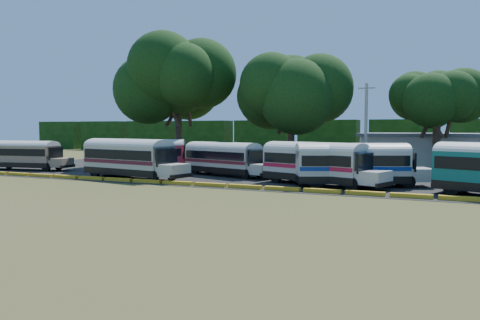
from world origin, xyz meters
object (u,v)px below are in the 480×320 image
at_px(bus_cream_west, 130,156).
at_px(tree_west, 178,78).
at_px(bus_beige, 25,153).
at_px(bus_red, 146,153).
at_px(bus_white_red, 316,161).

height_order(bus_cream_west, tree_west, tree_west).
height_order(bus_beige, tree_west, tree_west).
relative_size(bus_red, tree_west, 0.69).
xyz_separation_m(bus_cream_west, tree_west, (-4.21, 15.55, 8.72)).
relative_size(bus_cream_west, tree_west, 0.75).
height_order(bus_beige, bus_red, bus_red).
distance_m(bus_beige, bus_red, 14.12).
bearing_deg(tree_west, bus_red, -79.24).
xyz_separation_m(bus_white_red, tree_west, (-21.13, 13.57, 8.81)).
relative_size(bus_cream_west, bus_white_red, 1.05).
bearing_deg(tree_west, bus_white_red, -32.71).
height_order(bus_beige, bus_cream_west, bus_cream_west).
relative_size(bus_beige, bus_cream_west, 0.88).
bearing_deg(bus_white_red, bus_cream_west, -153.21).
bearing_deg(bus_cream_west, tree_west, 115.29).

